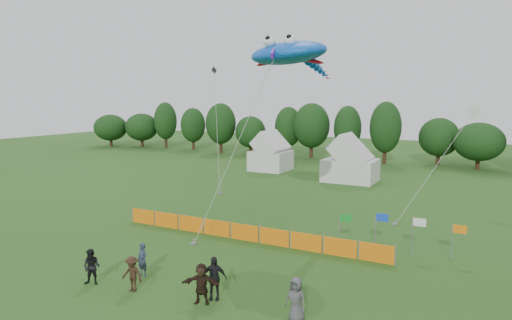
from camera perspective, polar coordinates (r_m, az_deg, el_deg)
The scene contains 15 objects.
ground at distance 21.77m, azimuth -7.67°, elevation -15.66°, with size 160.00×160.00×0.00m, color #234C16.
treeline at distance 62.11m, azimuth 18.41°, elevation 3.31°, with size 104.57×8.78×8.36m.
tent_left at distance 54.29m, azimuth 1.86°, elevation 0.71°, with size 4.30×4.30×3.79m.
tent_right at distance 48.15m, azimuth 11.72°, elevation -0.39°, with size 5.32×4.26×3.76m.
barrier_fence at distance 28.10m, azimuth -1.46°, elevation -9.03°, with size 17.90×0.06×1.00m.
flag_row at distance 26.72m, azimuth 17.13°, elevation -8.24°, with size 6.73×0.64×2.17m.
spectator_a at distance 23.38m, azimuth -14.01°, elevation -11.99°, with size 0.60×0.39×1.64m, color #2A3146.
spectator_b at distance 23.03m, azimuth -19.85°, elevation -12.47°, with size 0.82×0.64×1.69m, color black.
spectator_c at distance 21.75m, azimuth -15.23°, elevation -13.59°, with size 1.04×0.60×1.62m, color black.
spectator_d at distance 20.32m, azimuth -5.31°, elevation -14.46°, with size 1.12×0.46×1.91m, color black.
spectator_e at distance 18.44m, azimuth 5.02°, elevation -17.04°, with size 0.88×0.58×1.81m, color #46464B.
spectator_f at distance 20.02m, azimuth -6.84°, elevation -15.09°, with size 1.62×0.52×1.75m, color black.
stingray_kite at distance 29.40m, azimuth 4.40°, elevation 13.07°, with size 7.31×12.57×12.37m.
small_kite_white at distance 38.82m, azimuth 23.90°, elevation 2.90°, with size 4.91×10.10×8.27m.
small_kite_dark at distance 45.34m, azimuth -4.96°, elevation 4.95°, with size 5.57×7.27×11.89m.
Camera 1 is at (11.70, -16.19, 8.66)m, focal length 32.00 mm.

